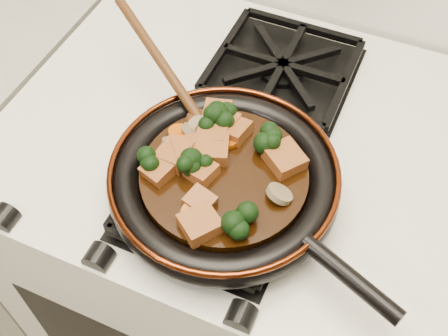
% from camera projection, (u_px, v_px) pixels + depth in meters
% --- Properties ---
extents(stove, '(0.76, 0.60, 0.90)m').
position_uv_depth(stove, '(243.00, 267.00, 1.22)').
color(stove, silver).
rests_on(stove, ground).
extents(burner_grate_front, '(0.23, 0.23, 0.03)m').
position_uv_depth(burner_grate_front, '(213.00, 198.00, 0.78)').
color(burner_grate_front, black).
rests_on(burner_grate_front, stove).
extents(burner_grate_back, '(0.23, 0.23, 0.03)m').
position_uv_depth(burner_grate_back, '(282.00, 69.00, 0.93)').
color(burner_grate_back, black).
rests_on(burner_grate_back, stove).
extents(skillet, '(0.42, 0.31, 0.05)m').
position_uv_depth(skillet, '(225.00, 181.00, 0.76)').
color(skillet, black).
rests_on(skillet, burner_grate_front).
extents(braising_sauce, '(0.23, 0.23, 0.02)m').
position_uv_depth(braising_sauce, '(224.00, 177.00, 0.75)').
color(braising_sauce, black).
rests_on(braising_sauce, skillet).
extents(tofu_cube_0, '(0.04, 0.04, 0.02)m').
position_uv_depth(tofu_cube_0, '(226.00, 122.00, 0.79)').
color(tofu_cube_0, brown).
rests_on(tofu_cube_0, braising_sauce).
extents(tofu_cube_1, '(0.05, 0.04, 0.02)m').
position_uv_depth(tofu_cube_1, '(201.00, 171.00, 0.74)').
color(tofu_cube_1, brown).
rests_on(tofu_cube_1, braising_sauce).
extents(tofu_cube_2, '(0.05, 0.05, 0.03)m').
position_uv_depth(tofu_cube_2, '(175.00, 155.00, 0.75)').
color(tofu_cube_2, brown).
rests_on(tofu_cube_2, braising_sauce).
extents(tofu_cube_3, '(0.05, 0.05, 0.03)m').
position_uv_depth(tofu_cube_3, '(217.00, 116.00, 0.79)').
color(tofu_cube_3, brown).
rests_on(tofu_cube_3, braising_sauce).
extents(tofu_cube_4, '(0.06, 0.06, 0.03)m').
position_uv_depth(tofu_cube_4, '(213.00, 149.00, 0.76)').
color(tofu_cube_4, brown).
rests_on(tofu_cube_4, braising_sauce).
extents(tofu_cube_5, '(0.05, 0.05, 0.03)m').
position_uv_depth(tofu_cube_5, '(213.00, 134.00, 0.77)').
color(tofu_cube_5, brown).
rests_on(tofu_cube_5, braising_sauce).
extents(tofu_cube_6, '(0.06, 0.06, 0.02)m').
position_uv_depth(tofu_cube_6, '(200.00, 224.00, 0.69)').
color(tofu_cube_6, brown).
rests_on(tofu_cube_6, braising_sauce).
extents(tofu_cube_7, '(0.04, 0.05, 0.03)m').
position_uv_depth(tofu_cube_7, '(235.00, 130.00, 0.78)').
color(tofu_cube_7, brown).
rests_on(tofu_cube_7, braising_sauce).
extents(tofu_cube_8, '(0.07, 0.06, 0.03)m').
position_uv_depth(tofu_cube_8, '(285.00, 159.00, 0.75)').
color(tofu_cube_8, brown).
rests_on(tofu_cube_8, braising_sauce).
extents(tofu_cube_9, '(0.05, 0.05, 0.03)m').
position_uv_depth(tofu_cube_9, '(159.00, 170.00, 0.74)').
color(tofu_cube_9, brown).
rests_on(tofu_cube_9, braising_sauce).
extents(tofu_cube_10, '(0.06, 0.06, 0.03)m').
position_uv_depth(tofu_cube_10, '(189.00, 151.00, 0.76)').
color(tofu_cube_10, brown).
rests_on(tofu_cube_10, braising_sauce).
extents(tofu_cube_11, '(0.04, 0.04, 0.02)m').
position_uv_depth(tofu_cube_11, '(200.00, 202.00, 0.71)').
color(tofu_cube_11, brown).
rests_on(tofu_cube_11, braising_sauce).
extents(broccoli_floret_0, '(0.09, 0.09, 0.06)m').
position_uv_depth(broccoli_floret_0, '(217.00, 117.00, 0.79)').
color(broccoli_floret_0, black).
rests_on(broccoli_floret_0, braising_sauce).
extents(broccoli_floret_1, '(0.08, 0.08, 0.07)m').
position_uv_depth(broccoli_floret_1, '(219.00, 124.00, 0.78)').
color(broccoli_floret_1, black).
rests_on(broccoli_floret_1, braising_sauce).
extents(broccoli_floret_2, '(0.08, 0.08, 0.08)m').
position_uv_depth(broccoli_floret_2, '(276.00, 142.00, 0.76)').
color(broccoli_floret_2, black).
rests_on(broccoli_floret_2, braising_sauce).
extents(broccoli_floret_3, '(0.07, 0.07, 0.07)m').
position_uv_depth(broccoli_floret_3, '(195.00, 168.00, 0.73)').
color(broccoli_floret_3, black).
rests_on(broccoli_floret_3, braising_sauce).
extents(broccoli_floret_4, '(0.09, 0.08, 0.05)m').
position_uv_depth(broccoli_floret_4, '(240.00, 223.00, 0.69)').
color(broccoli_floret_4, black).
rests_on(broccoli_floret_4, braising_sauce).
extents(broccoli_floret_5, '(0.09, 0.08, 0.07)m').
position_uv_depth(broccoli_floret_5, '(153.00, 163.00, 0.74)').
color(broccoli_floret_5, black).
rests_on(broccoli_floret_5, braising_sauce).
extents(carrot_coin_0, '(0.03, 0.03, 0.01)m').
position_uv_depth(carrot_coin_0, '(179.00, 132.00, 0.78)').
color(carrot_coin_0, '#AA4404').
rests_on(carrot_coin_0, braising_sauce).
extents(carrot_coin_1, '(0.03, 0.03, 0.02)m').
position_uv_depth(carrot_coin_1, '(202.00, 144.00, 0.77)').
color(carrot_coin_1, '#AA4404').
rests_on(carrot_coin_1, braising_sauce).
extents(carrot_coin_2, '(0.03, 0.03, 0.01)m').
position_uv_depth(carrot_coin_2, '(229.00, 140.00, 0.77)').
color(carrot_coin_2, '#AA4404').
rests_on(carrot_coin_2, braising_sauce).
extents(carrot_coin_3, '(0.03, 0.03, 0.02)m').
position_uv_depth(carrot_coin_3, '(206.00, 124.00, 0.79)').
color(carrot_coin_3, '#AA4404').
rests_on(carrot_coin_3, braising_sauce).
extents(carrot_coin_4, '(0.03, 0.03, 0.01)m').
position_uv_depth(carrot_coin_4, '(221.00, 138.00, 0.77)').
color(carrot_coin_4, '#AA4404').
rests_on(carrot_coin_4, braising_sauce).
extents(carrot_coin_5, '(0.03, 0.03, 0.02)m').
position_uv_depth(carrot_coin_5, '(193.00, 213.00, 0.70)').
color(carrot_coin_5, '#AA4404').
rests_on(carrot_coin_5, braising_sauce).
extents(mushroom_slice_0, '(0.05, 0.05, 0.03)m').
position_uv_depth(mushroom_slice_0, '(279.00, 194.00, 0.72)').
color(mushroom_slice_0, '#796546').
rests_on(mushroom_slice_0, braising_sauce).
extents(mushroom_slice_1, '(0.05, 0.05, 0.02)m').
position_uv_depth(mushroom_slice_1, '(163.00, 166.00, 0.74)').
color(mushroom_slice_1, '#796546').
rests_on(mushroom_slice_1, braising_sauce).
extents(mushroom_slice_2, '(0.04, 0.04, 0.03)m').
position_uv_depth(mushroom_slice_2, '(191.00, 131.00, 0.78)').
color(mushroom_slice_2, '#796546').
rests_on(mushroom_slice_2, braising_sauce).
extents(mushroom_slice_3, '(0.04, 0.04, 0.03)m').
position_uv_depth(mushroom_slice_3, '(175.00, 144.00, 0.77)').
color(mushroom_slice_3, '#796546').
rests_on(mushroom_slice_3, braising_sauce).
extents(mushroom_slice_4, '(0.05, 0.04, 0.03)m').
position_uv_depth(mushroom_slice_4, '(199.00, 128.00, 0.78)').
color(mushroom_slice_4, '#796546').
rests_on(mushroom_slice_4, braising_sauce).
extents(wooden_spoon, '(0.14, 0.11, 0.24)m').
position_uv_depth(wooden_spoon, '(177.00, 85.00, 0.81)').
color(wooden_spoon, '#44250E').
rests_on(wooden_spoon, braising_sauce).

